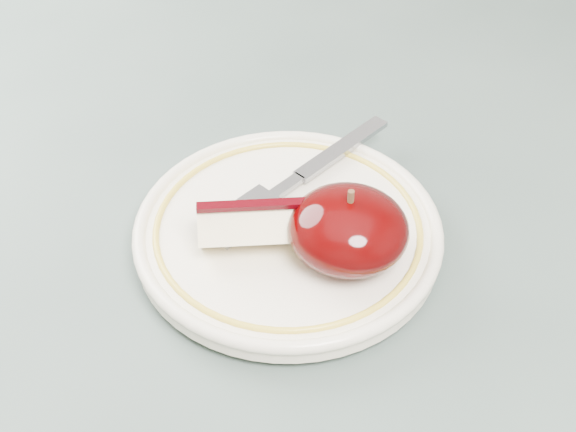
% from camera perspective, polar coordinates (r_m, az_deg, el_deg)
% --- Properties ---
extents(table, '(0.90, 0.90, 0.75)m').
position_cam_1_polar(table, '(0.59, -2.27, -8.97)').
color(table, brown).
rests_on(table, ground).
extents(plate, '(0.20, 0.20, 0.02)m').
position_cam_1_polar(plate, '(0.52, -0.00, -1.12)').
color(plate, '#ECE2C6').
rests_on(plate, table).
extents(apple_half, '(0.07, 0.07, 0.05)m').
position_cam_1_polar(apple_half, '(0.49, 4.32, -0.95)').
color(apple_half, black).
rests_on(apple_half, plate).
extents(apple_wedge, '(0.08, 0.05, 0.04)m').
position_cam_1_polar(apple_wedge, '(0.49, -2.04, -0.67)').
color(apple_wedge, '#FFEFBB').
rests_on(apple_wedge, plate).
extents(fork, '(0.10, 0.15, 0.00)m').
position_cam_1_polar(fork, '(0.55, 0.74, 2.70)').
color(fork, gray).
rests_on(fork, plate).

